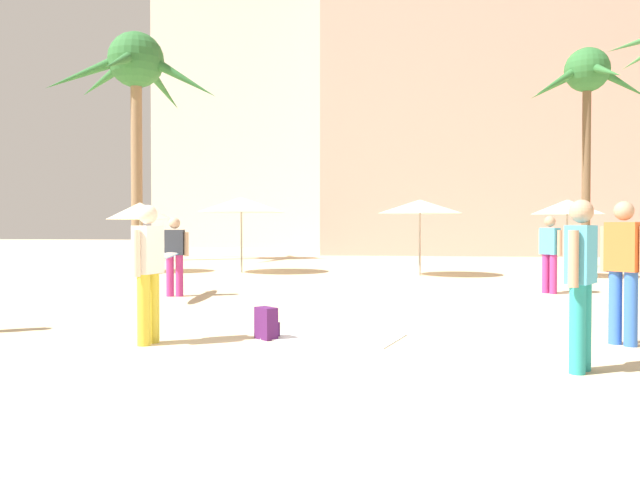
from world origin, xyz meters
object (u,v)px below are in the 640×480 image
at_px(person_far_right, 623,266).
at_px(person_near_right, 581,277).
at_px(cafe_umbrella_0, 420,207).
at_px(person_mid_center, 172,254).
at_px(person_mid_left, 148,268).
at_px(palm_tree_center, 587,83).
at_px(backpack, 267,324).
at_px(beach_towel, 335,337).
at_px(person_far_left, 550,251).
at_px(cafe_umbrella_5, 567,207).
at_px(cafe_umbrella_2, 140,211).
at_px(cafe_umbrella_3, 241,205).
at_px(palm_tree_left, 135,74).

bearing_deg(person_far_right, person_near_right, -163.50).
xyz_separation_m(cafe_umbrella_0, person_mid_center, (-5.22, -6.60, -1.17)).
relative_size(person_mid_center, person_mid_left, 1.53).
xyz_separation_m(palm_tree_center, backpack, (-8.25, -16.41, -6.54)).
height_order(palm_tree_center, beach_towel, palm_tree_center).
bearing_deg(person_mid_left, person_far_left, 58.10).
bearing_deg(cafe_umbrella_5, backpack, -119.70).
relative_size(backpack, person_far_left, 0.25).
bearing_deg(person_mid_center, person_near_right, 41.42).
bearing_deg(cafe_umbrella_5, person_far_left, -107.21).
bearing_deg(person_far_right, cafe_umbrella_0, 58.30).
height_order(cafe_umbrella_0, cafe_umbrella_2, cafe_umbrella_0).
xyz_separation_m(person_far_left, person_mid_left, (-6.31, -6.99, 0.02)).
xyz_separation_m(beach_towel, person_mid_center, (-3.95, 4.33, 0.90)).
height_order(cafe_umbrella_3, person_near_right, cafe_umbrella_3).
relative_size(cafe_umbrella_5, beach_towel, 1.35).
distance_m(palm_tree_left, palm_tree_center, 18.21).
xyz_separation_m(cafe_umbrella_3, backpack, (3.50, -11.61, -1.98)).
relative_size(cafe_umbrella_0, person_far_right, 1.40).
xyz_separation_m(palm_tree_left, backpack, (9.86, -17.75, -7.83)).
relative_size(cafe_umbrella_3, beach_towel, 1.66).
bearing_deg(beach_towel, cafe_umbrella_5, 63.29).
relative_size(palm_tree_left, person_mid_center, 3.66).
relative_size(beach_towel, person_near_right, 0.96).
bearing_deg(person_near_right, backpack, -171.40).
height_order(palm_tree_center, cafe_umbrella_3, palm_tree_center).
xyz_separation_m(cafe_umbrella_3, person_near_right, (7.09, -13.00, -1.21)).
relative_size(palm_tree_center, backpack, 19.13).
xyz_separation_m(cafe_umbrella_2, backpack, (6.81, -11.36, -1.78)).
bearing_deg(palm_tree_center, cafe_umbrella_2, -161.45).
bearing_deg(beach_towel, cafe_umbrella_2, 124.65).
xyz_separation_m(beach_towel, person_far_left, (4.04, 6.19, 0.93)).
relative_size(palm_tree_center, person_mid_center, 3.00).
bearing_deg(person_far_right, palm_tree_center, 33.12).
height_order(cafe_umbrella_0, backpack, cafe_umbrella_0).
distance_m(palm_tree_left, person_mid_left, 21.37).
relative_size(palm_tree_left, cafe_umbrella_2, 4.34).
relative_size(cafe_umbrella_0, person_far_left, 1.47).
bearing_deg(beach_towel, person_mid_center, 132.38).
bearing_deg(cafe_umbrella_0, cafe_umbrella_3, 175.56).
distance_m(cafe_umbrella_2, beach_towel, 13.66).
xyz_separation_m(cafe_umbrella_2, cafe_umbrella_5, (13.21, -0.15, 0.07)).
height_order(cafe_umbrella_0, person_mid_center, cafe_umbrella_0).
distance_m(cafe_umbrella_5, person_far_right, 11.21).
relative_size(palm_tree_center, cafe_umbrella_5, 3.55).
distance_m(cafe_umbrella_2, person_near_right, 16.49).
relative_size(beach_towel, person_mid_left, 0.96).
relative_size(palm_tree_center, person_far_right, 4.47).
xyz_separation_m(cafe_umbrella_0, person_far_left, (2.77, -4.74, -1.14)).
height_order(palm_tree_left, cafe_umbrella_0, palm_tree_left).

